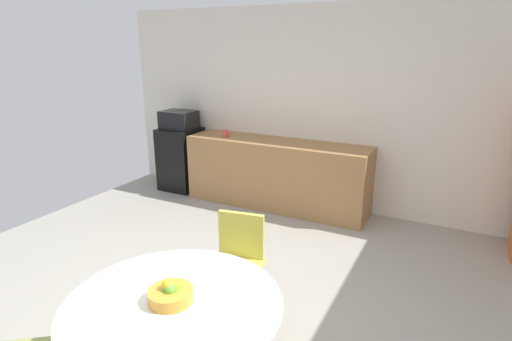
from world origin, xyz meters
The scene contains 9 objects.
ground_plane centered at (0.00, 0.00, 0.00)m, with size 6.00×6.00×0.00m, color #9E998E.
wall_back centered at (0.00, 3.00, 1.30)m, with size 6.00×0.10×2.60m, color silver.
counter_block centered at (-0.50, 2.65, 0.45)m, with size 2.46×0.60×0.90m, color #9E7042.
mini_fridge centered at (-2.08, 2.65, 0.46)m, with size 0.54×0.54×0.93m, color black.
microwave centered at (-2.08, 2.65, 1.06)m, with size 0.48×0.38×0.26m, color black.
round_table centered at (0.36, -0.61, 0.63)m, with size 1.22×1.22×0.75m.
chair_yellow centered at (0.19, 0.40, 0.52)m, with size 0.49×0.49×0.83m.
fruit_bowl centered at (0.34, -0.60, 0.80)m, with size 0.25×0.25×0.13m.
mug_white centered at (-1.24, 2.58, 0.95)m, with size 0.13×0.08×0.09m.
Camera 1 is at (1.66, -2.12, 2.11)m, focal length 28.76 mm.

